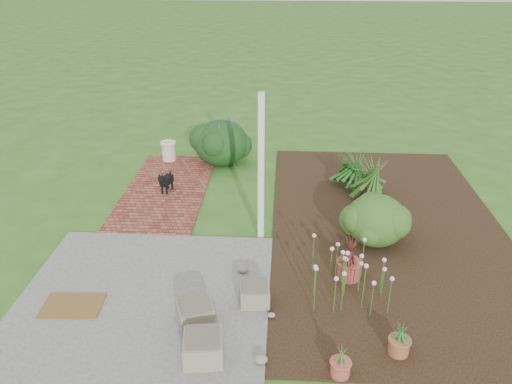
# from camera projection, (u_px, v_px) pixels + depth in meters

# --- Properties ---
(ground) EXTENTS (80.00, 80.00, 0.00)m
(ground) POSITION_uv_depth(u_px,v_px,m) (243.00, 239.00, 8.41)
(ground) COLOR #2E571B
(ground) RESTS_ON ground
(concrete_patio) EXTENTS (3.50, 3.50, 0.04)m
(concrete_patio) POSITION_uv_depth(u_px,v_px,m) (142.00, 302.00, 6.90)
(concrete_patio) COLOR #5F5F5C
(concrete_patio) RESTS_ON ground
(brick_path) EXTENTS (1.60, 3.50, 0.04)m
(brick_path) POSITION_uv_depth(u_px,v_px,m) (166.00, 190.00, 10.06)
(brick_path) COLOR maroon
(brick_path) RESTS_ON ground
(garden_bed) EXTENTS (4.00, 7.00, 0.03)m
(garden_bed) POSITION_uv_depth(u_px,v_px,m) (387.00, 228.00, 8.72)
(garden_bed) COLOR black
(garden_bed) RESTS_ON ground
(veranda_post) EXTENTS (0.10, 0.10, 2.50)m
(veranda_post) POSITION_uv_depth(u_px,v_px,m) (261.00, 170.00, 7.93)
(veranda_post) COLOR white
(veranda_post) RESTS_ON ground
(stone_trough_near) EXTENTS (0.51, 0.51, 0.31)m
(stone_trough_near) POSITION_uv_depth(u_px,v_px,m) (203.00, 348.00, 5.88)
(stone_trough_near) COLOR gray
(stone_trough_near) RESTS_ON concrete_patio
(stone_trough_mid) EXTENTS (0.57, 0.57, 0.29)m
(stone_trough_mid) POSITION_uv_depth(u_px,v_px,m) (195.00, 314.00, 6.44)
(stone_trough_mid) COLOR gray
(stone_trough_mid) RESTS_ON concrete_patio
(stone_trough_far) EXTENTS (0.43, 0.43, 0.26)m
(stone_trough_far) POSITION_uv_depth(u_px,v_px,m) (255.00, 294.00, 6.82)
(stone_trough_far) COLOR #757059
(stone_trough_far) RESTS_ON concrete_patio
(coir_doormat) EXTENTS (0.82, 0.55, 0.02)m
(coir_doormat) POSITION_uv_depth(u_px,v_px,m) (72.00, 306.00, 6.79)
(coir_doormat) COLOR brown
(coir_doormat) RESTS_ON concrete_patio
(black_dog) EXTENTS (0.23, 0.48, 0.42)m
(black_dog) POSITION_uv_depth(u_px,v_px,m) (166.00, 181.00, 9.81)
(black_dog) COLOR black
(black_dog) RESTS_ON brick_path
(cream_ceramic_urn) EXTENTS (0.35, 0.35, 0.42)m
(cream_ceramic_urn) POSITION_uv_depth(u_px,v_px,m) (169.00, 151.00, 11.33)
(cream_ceramic_urn) COLOR beige
(cream_ceramic_urn) RESTS_ON brick_path
(evergreen_shrub) EXTENTS (1.14, 1.14, 0.85)m
(evergreen_shrub) POSITION_uv_depth(u_px,v_px,m) (376.00, 219.00, 8.12)
(evergreen_shrub) COLOR #1B4412
(evergreen_shrub) RESTS_ON garden_bed
(agapanthus_clump_back) EXTENTS (1.35, 1.35, 0.98)m
(agapanthus_clump_back) POSITION_uv_depth(u_px,v_px,m) (370.00, 174.00, 9.53)
(agapanthus_clump_back) COLOR #103813
(agapanthus_clump_back) RESTS_ON garden_bed
(agapanthus_clump_front) EXTENTS (1.25, 1.25, 0.89)m
(agapanthus_clump_front) POSITION_uv_depth(u_px,v_px,m) (351.00, 165.00, 10.03)
(agapanthus_clump_front) COLOR #113D0F
(agapanthus_clump_front) RESTS_ON garden_bed
(pink_flower_patch) EXTENTS (1.22, 1.22, 0.72)m
(pink_flower_patch) POSITION_uv_depth(u_px,v_px,m) (350.00, 272.00, 6.91)
(pink_flower_patch) COLOR #113D0F
(pink_flower_patch) RESTS_ON garden_bed
(terracotta_pot_bronze) EXTENTS (0.45, 0.45, 0.28)m
(terracotta_pot_bronze) POSITION_uv_depth(u_px,v_px,m) (349.00, 269.00, 7.34)
(terracotta_pot_bronze) COLOR #A03E36
(terracotta_pot_bronze) RESTS_ON garden_bed
(terracotta_pot_small_left) EXTENTS (0.31, 0.31, 0.21)m
(terracotta_pot_small_left) POSITION_uv_depth(u_px,v_px,m) (399.00, 346.00, 5.99)
(terracotta_pot_small_left) COLOR #9A5834
(terracotta_pot_small_left) RESTS_ON garden_bed
(terracotta_pot_small_right) EXTENTS (0.23, 0.23, 0.19)m
(terracotta_pot_small_right) POSITION_uv_depth(u_px,v_px,m) (340.00, 368.00, 5.69)
(terracotta_pot_small_right) COLOR #B24A3C
(terracotta_pot_small_right) RESTS_ON garden_bed
(purple_flowering_bush) EXTENTS (1.57, 1.57, 1.02)m
(purple_flowering_bush) POSITION_uv_depth(u_px,v_px,m) (221.00, 142.00, 11.13)
(purple_flowering_bush) COLOR black
(purple_flowering_bush) RESTS_ON ground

